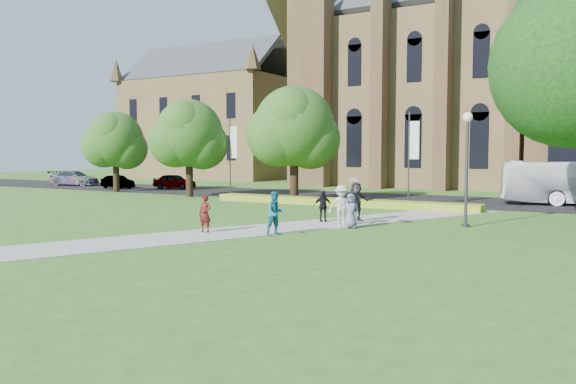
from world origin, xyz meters
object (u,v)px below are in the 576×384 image
Objects in this scene: pedestrian_0 at (205,214)px; car_1 at (118,182)px; car_0 at (175,181)px; car_2 at (75,178)px; streetlamp at (467,155)px.

car_1 is at bearing 137.57° from pedestrian_0.
pedestrian_0 is (25.70, -19.28, 0.20)m from car_1.
pedestrian_0 is at bearing -118.46° from car_1.
car_0 reaches higher than car_1.
car_2 is at bearing 88.31° from car_1.
streetlamp reaches higher than car_0.
car_0 is 30.10m from pedestrian_0.
pedestrian_0 reaches higher than car_2.
streetlamp is 1.40× the size of car_1.
car_2 reaches higher than car_1.
car_1 is (-34.80, 11.74, -2.66)m from streetlamp.
streetlamp is 1.00× the size of car_2.
pedestrian_0 is at bearing -136.36° from car_2.
streetlamp is 12.07m from pedestrian_0.
pedestrian_0 is (33.39, -20.65, 0.05)m from car_2.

